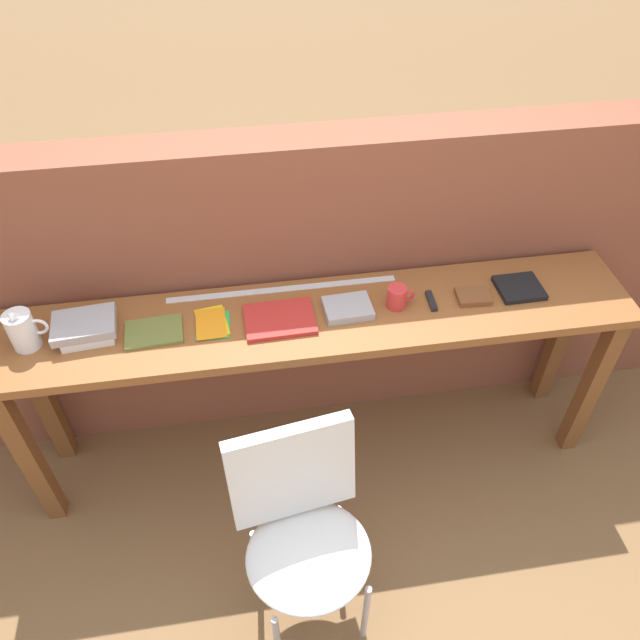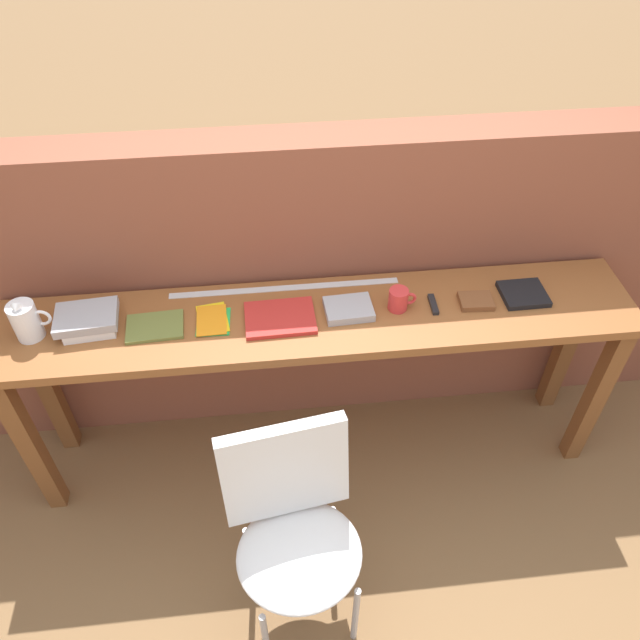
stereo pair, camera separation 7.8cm
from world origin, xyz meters
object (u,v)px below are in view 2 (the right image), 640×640
chair_white_moulded (294,526)px  book_open_centre (280,318)px  pamphlet_pile_colourful (213,320)px  pitcher_white (26,321)px  leather_journal_brown (476,301)px  book_repair_rightmost (523,294)px  mug (399,299)px  book_stack_leftmost (88,320)px  magazine_cycling (155,327)px  multitool_folded (433,304)px

chair_white_moulded → book_open_centre: size_ratio=3.34×
pamphlet_pile_colourful → pitcher_white: bearing=-179.4°
leather_journal_brown → book_repair_rightmost: (0.20, 0.02, -0.00)m
pamphlet_pile_colourful → mug: mug is taller
pamphlet_pile_colourful → book_open_centre: bearing=-4.5°
pamphlet_pile_colourful → book_repair_rightmost: size_ratio=1.06×
book_open_centre → mug: mug is taller
book_stack_leftmost → pamphlet_pile_colourful: (0.46, -0.01, -0.03)m
chair_white_moulded → book_repair_rightmost: 1.26m
book_repair_rightmost → chair_white_moulded: bearing=-145.4°
mug → magazine_cycling: bearing=-179.3°
chair_white_moulded → leather_journal_brown: leather_journal_brown is taller
book_open_centre → chair_white_moulded: bearing=-92.0°
pamphlet_pile_colourful → mug: 0.72m
chair_white_moulded → book_stack_leftmost: bearing=135.4°
pitcher_white → book_repair_rightmost: 1.90m
pitcher_white → magazine_cycling: bearing=-1.0°
book_repair_rightmost → book_open_centre: bearing=-179.0°
pitcher_white → book_open_centre: size_ratio=0.69×
book_stack_leftmost → book_open_centre: bearing=-2.7°
mug → multitool_folded: mug is taller
pitcher_white → mug: 1.39m
pamphlet_pile_colourful → multitool_folded: multitool_folded is taller
book_open_centre → book_stack_leftmost: bearing=175.9°
chair_white_moulded → mug: mug is taller
book_stack_leftmost → multitool_folded: size_ratio=2.19×
pamphlet_pile_colourful → book_repair_rightmost: (1.23, 0.01, 0.01)m
pitcher_white → book_repair_rightmost: size_ratio=1.04×
book_open_centre → multitool_folded: 0.60m
magazine_cycling → book_open_centre: size_ratio=0.80×
pamphlet_pile_colourful → book_open_centre: (0.26, -0.02, 0.00)m
magazine_cycling → mug: mug is taller
pitcher_white → pamphlet_pile_colourful: size_ratio=0.99×
magazine_cycling → leather_journal_brown: (1.24, 0.01, 0.01)m
pitcher_white → leather_journal_brown: (1.70, -0.00, -0.07)m
pitcher_white → book_open_centre: 0.93m
book_repair_rightmost → mug: bearing=-179.2°
book_stack_leftmost → book_open_centre: book_stack_leftmost is taller
magazine_cycling → mug: bearing=-2.6°
chair_white_moulded → book_stack_leftmost: book_stack_leftmost is taller
book_open_centre → multitool_folded: size_ratio=2.43×
chair_white_moulded → multitool_folded: bearing=48.1°
book_stack_leftmost → leather_journal_brown: book_stack_leftmost is taller
book_stack_leftmost → leather_journal_brown: (1.49, -0.02, -0.03)m
book_stack_leftmost → book_repair_rightmost: bearing=-0.1°
chair_white_moulded → leather_journal_brown: size_ratio=6.86×
leather_journal_brown → book_repair_rightmost: bearing=9.5°
pitcher_white → magazine_cycling: (0.45, -0.01, -0.07)m
book_open_centre → book_repair_rightmost: size_ratio=1.52×
book_stack_leftmost → multitool_folded: 1.32m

